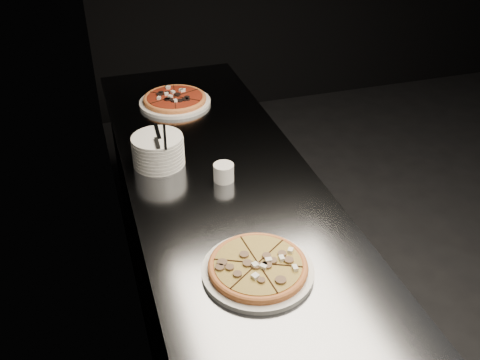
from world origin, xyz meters
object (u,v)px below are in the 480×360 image
object	(u,v)px
cutlery	(160,138)
ramekin	(224,172)
pizza_mushroom	(258,268)
pizza_tomato	(175,100)
counter	(226,268)
plate_stack	(158,150)

from	to	relation	value
cutlery	ramekin	world-z (taller)	cutlery
pizza_mushroom	pizza_tomato	bearing A→B (deg)	89.93
counter	plate_stack	xyz separation A→B (m)	(-0.22, 0.21, 0.52)
counter	pizza_mushroom	distance (m)	0.72
pizza_tomato	cutlery	distance (m)	0.60
pizza_mushroom	plate_stack	world-z (taller)	plate_stack
cutlery	ramekin	bearing A→B (deg)	-38.00
plate_stack	cutlery	size ratio (longest dim) A/B	0.95
cutlery	counter	bearing A→B (deg)	-40.48
pizza_mushroom	plate_stack	size ratio (longest dim) A/B	1.99
ramekin	pizza_mushroom	bearing A→B (deg)	-94.64
pizza_mushroom	cutlery	bearing A→B (deg)	103.14
counter	ramekin	xyz separation A→B (m)	(0.00, 0.01, 0.50)
plate_stack	cutlery	bearing A→B (deg)	-62.38
pizza_mushroom	ramekin	size ratio (longest dim) A/B	5.13
counter	ramekin	world-z (taller)	ramekin
counter	cutlery	bearing A→B (deg)	136.63
pizza_tomato	ramekin	world-z (taller)	ramekin
pizza_tomato	ramekin	distance (m)	0.75
pizza_mushroom	pizza_tomato	size ratio (longest dim) A/B	1.02
plate_stack	ramekin	bearing A→B (deg)	-42.16
plate_stack	ramekin	distance (m)	0.30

